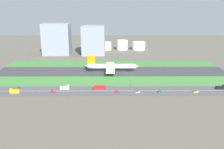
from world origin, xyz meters
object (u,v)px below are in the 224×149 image
Objects in this scene: truck_2 at (14,91)px; car_2 at (117,92)px; car_3 at (196,92)px; car_4 at (160,92)px; fuel_tank_centre at (122,45)px; fuel_tank_east at (139,46)px; airliner at (111,66)px; car_5 at (53,92)px; car_0 at (137,92)px; hangar_building at (93,40)px; car_1 at (18,89)px; truck_0 at (220,87)px; truck_1 at (65,88)px; terminal_building at (57,39)px; bus_0 at (100,87)px; traffic_light at (131,82)px; fuel_tank_west at (105,46)px.

truck_2 reaches higher than car_2.
truck_2 is 165.77m from car_3.
fuel_tank_centre reaches higher than car_4.
fuel_tank_east is (6.64, 237.00, 6.30)m from car_4.
airliner is 14.77× the size of car_4.
car_5 is 131.02m from car_3.
car_4 is 238.34m from fuel_tank_centre.
hangar_building is (-52.80, 192.00, 22.62)m from car_0.
car_1 is at bearing -142.47° from airliner.
truck_0 is at bearing -76.81° from fuel_tank_east.
hangar_building is (24.91, 192.00, 22.62)m from car_5.
terminal_building reaches higher than truck_1.
traffic_light reaches higher than bus_0.
airliner is at bearing -138.40° from truck_2.
truck_1 is 33.13m from bus_0.
terminal_building is at bearing 180.00° from hangar_building.
car_3 is (77.91, -78.00, -5.31)m from airliner.
airliner is 14.77× the size of car_0.
car_4 is (39.42, 0.00, 0.00)m from car_2.
car_1 is at bearing -15.77° from car_5.
car_3 is at bearing -180.00° from car_2.
airliner is at bearing 147.10° from truck_0.
car_5 is at bearing -133.60° from truck_1.
truck_2 is 1.91× the size of car_3.
car_1 is 78.06m from bus_0.
truck_1 is 0.18× the size of hangar_building.
car_3 is 0.09× the size of terminal_building.
car_5 is 0.18× the size of fuel_tank_east.
fuel_tank_east is at bearing -91.61° from car_4.
car_2 is 72.08m from car_3.
hangar_building is at bearing 0.00° from terminal_building.
car_2 is 0.52× the size of truck_1.
fuel_tank_centre is 30.58m from fuel_tank_east.
car_0 is at bearing 0.00° from car_4.
car_0 is at bearing -89.22° from fuel_tank_centre.
terminal_building is at bearing -59.47° from car_0.
terminal_building is (-166.56, 192.00, 24.42)m from car_3.
fuel_tank_west is (77.19, 237.00, 5.39)m from truck_2.
fuel_tank_west reaches higher than car_3.
terminal_building is 119.99m from fuel_tank_centre.
car_0 is at bearing -15.92° from bus_0.
car_0 is 18.95m from traffic_light.
fuel_tank_centre reaches higher than fuel_tank_east.
terminal_building is (-133.90, 192.00, 24.42)m from car_4.
airliner is 2.67× the size of fuel_tank_west.
terminal_building is (-0.15, 182.00, 24.42)m from car_1.
hangar_building is at bearing 85.17° from truck_1.
traffic_light reaches higher than car_0.
truck_2 is 45.39m from truck_1.
hangar_building reaches higher than truck_1.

